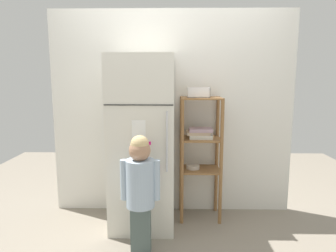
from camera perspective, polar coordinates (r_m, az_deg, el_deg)
The scene contains 6 objects.
ground_plane at distance 3.31m, azimuth 0.75°, elevation -17.83°, with size 6.00×6.00×0.00m, color gray.
kitchen_wall_back at distance 3.35m, azimuth 0.82°, elevation 2.36°, with size 2.63×0.03×2.21m, color silver.
refrigerator at distance 3.05m, azimuth -4.74°, elevation -3.08°, with size 0.62×0.68×1.71m.
child_standing at distance 2.60m, azimuth -5.22°, elevation -10.58°, with size 0.33×0.25×1.03m.
pantry_shelf_unit at distance 3.21m, azimuth 6.02°, elevation -3.46°, with size 0.43×0.34×1.30m.
fruit_bin at distance 3.13m, azimuth 5.61°, elevation 6.07°, with size 0.22×0.16×0.10m.
Camera 1 is at (0.01, -2.95, 1.50)m, focal length 32.52 mm.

